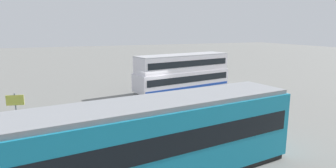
# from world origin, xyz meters

# --- Properties ---
(ground_plane) EXTENTS (160.00, 160.00, 0.00)m
(ground_plane) POSITION_xyz_m (0.00, 0.00, 0.00)
(ground_plane) COLOR slate
(double_decker_bus) EXTENTS (10.44, 4.38, 3.73)m
(double_decker_bus) POSITION_xyz_m (-3.53, -1.51, 1.91)
(double_decker_bus) COLOR silver
(double_decker_bus) RESTS_ON ground
(tram_yellow) EXTENTS (15.68, 4.53, 3.46)m
(tram_yellow) POSITION_xyz_m (6.11, 13.75, 1.80)
(tram_yellow) COLOR teal
(tram_yellow) RESTS_ON ground
(pedestrian_near_railing) EXTENTS (0.36, 0.33, 1.66)m
(pedestrian_near_railing) POSITION_xyz_m (2.86, 6.41, 0.95)
(pedestrian_near_railing) COLOR #4C3F2D
(pedestrian_near_railing) RESTS_ON ground
(pedestrian_crossing) EXTENTS (0.42, 0.42, 1.61)m
(pedestrian_crossing) POSITION_xyz_m (1.84, 9.08, 0.92)
(pedestrian_crossing) COLOR black
(pedestrian_crossing) RESTS_ON ground
(pedestrian_railing) EXTENTS (8.04, 0.32, 1.08)m
(pedestrian_railing) POSITION_xyz_m (5.05, 6.11, 0.74)
(pedestrian_railing) COLOR gray
(pedestrian_railing) RESTS_ON ground
(info_sign) EXTENTS (0.98, 0.24, 2.52)m
(info_sign) POSITION_xyz_m (10.72, 5.48, 1.73)
(info_sign) COLOR slate
(info_sign) RESTS_ON ground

